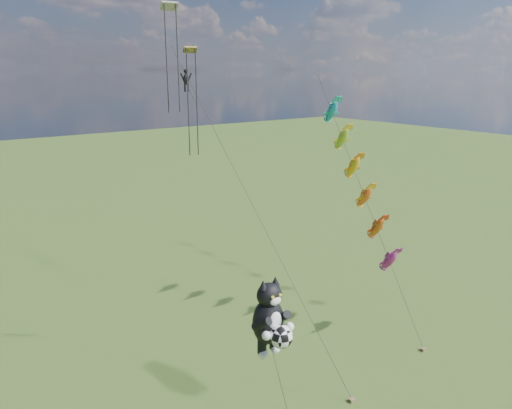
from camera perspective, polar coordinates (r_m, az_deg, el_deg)
cat_kite_rig at (r=28.36m, az=1.71°, el=-12.95°), size 2.14×3.96×9.61m
fish_windsock_rig at (r=43.41m, az=11.69°, el=2.52°), size 3.15×15.72×20.18m
parafoil_rig at (r=37.75m, az=-7.76°, el=14.24°), size 4.00×17.25×25.42m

